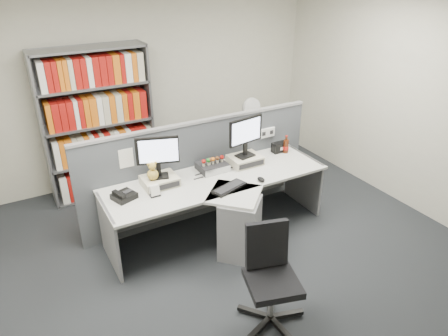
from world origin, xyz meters
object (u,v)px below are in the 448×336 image
monitor_right (246,134)px  mouse (261,179)px  shelving_unit (98,126)px  keyboard (229,188)px  desk (226,207)px  desk_fan (251,109)px  desktop_pc (212,167)px  monitor_left (158,154)px  desk_calendar (155,192)px  cola_bottle (286,146)px  desk_phone (124,196)px  office_chair (270,273)px  speaker (279,147)px  filing_cabinet (250,150)px

monitor_right → mouse: bearing=-99.4°
shelving_unit → keyboard: bearing=-64.8°
shelving_unit → desk: bearing=-64.0°
keyboard → desk_fan: size_ratio=0.96×
desktop_pc → desk_fan: size_ratio=0.71×
keyboard → mouse: 0.40m
monitor_left → desk_calendar: 0.40m
mouse → desk_calendar: (-1.16, 0.27, 0.03)m
mouse → cola_bottle: cola_bottle is taller
desk_phone → desk_fan: bearing=26.2°
mouse → office_chair: size_ratio=0.12×
shelving_unit → desk_fan: (2.10, -0.45, 0.01)m
desktop_pc → shelving_unit: shelving_unit is taller
desk_calendar → desk_fan: (1.96, 1.22, 0.22)m
monitor_right → mouse: 0.60m
speaker → office_chair: size_ratio=0.21×
shelving_unit → monitor_right: bearing=-46.8°
monitor_right → shelving_unit: shelving_unit is taller
cola_bottle → filing_cabinet: cola_bottle is taller
mouse → desk_phone: size_ratio=0.41×
monitor_left → shelving_unit: size_ratio=0.23×
desk_calendar → keyboard: bearing=-18.0°
cola_bottle → office_chair: bearing=-129.9°
keyboard → speaker: (1.05, 0.53, 0.05)m
office_chair → desk_fan: bearing=61.0°
desktop_pc → monitor_right: bearing=-5.8°
cola_bottle → office_chair: (-1.34, -1.60, -0.31)m
desk → desk_fan: (1.20, 1.40, 0.53)m
desk → desk_calendar: 0.84m
desk → desk_phone: size_ratio=9.57×
desk_calendar → desk: bearing=-13.6°
keyboard → filing_cabinet: 1.93m
shelving_unit → desk_fan: 2.15m
desk → speaker: speaker is taller
speaker → keyboard: bearing=-153.1°
desk_phone → filing_cabinet: desk_phone is taller
desktop_pc → filing_cabinet: bearing=40.2°
mouse → filing_cabinet: 1.73m
desktop_pc → keyboard: desktop_pc is taller
cola_bottle → desk_fan: (0.10, 0.99, 0.18)m
monitor_right → speaker: bearing=8.4°
monitor_left → cola_bottle: bearing=0.7°
shelving_unit → speaker: bearing=-35.4°
desk_phone → office_chair: bearing=-60.7°
monitor_left → cola_bottle: 1.75m
monitor_left → mouse: monitor_left is taller
desk → mouse: bearing=-11.8°
desk_fan → office_chair: 3.00m
desktop_pc → desk_phone: (-1.11, -0.14, -0.01)m
desktop_pc → office_chair: office_chair is taller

